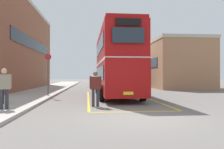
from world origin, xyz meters
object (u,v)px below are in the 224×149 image
(double_decker_bus, at_px, (116,62))
(bus_stop_sign, at_px, (48,71))
(pedestrian_waiting_near, at_px, (4,86))
(pedestrian_boarding, at_px, (95,86))
(single_deck_bus, at_px, (121,75))

(double_decker_bus, height_order, bus_stop_sign, double_decker_bus)
(double_decker_bus, xyz_separation_m, pedestrian_waiting_near, (-5.39, -7.02, -1.39))
(pedestrian_waiting_near, height_order, bus_stop_sign, bus_stop_sign)
(pedestrian_boarding, bearing_deg, double_decker_bus, 74.23)
(bus_stop_sign, bearing_deg, pedestrian_boarding, -57.49)
(pedestrian_boarding, distance_m, pedestrian_waiting_near, 4.10)
(pedestrian_boarding, relative_size, pedestrian_waiting_near, 1.03)
(pedestrian_boarding, height_order, bus_stop_sign, bus_stop_sign)
(double_decker_bus, distance_m, pedestrian_waiting_near, 8.96)
(double_decker_bus, xyz_separation_m, pedestrian_boarding, (-1.57, -5.55, -1.50))
(double_decker_bus, bearing_deg, pedestrian_boarding, -105.77)
(double_decker_bus, relative_size, bus_stop_sign, 3.66)
(single_deck_bus, height_order, bus_stop_sign, bus_stop_sign)
(single_deck_bus, bearing_deg, double_decker_bus, -98.33)
(pedestrian_boarding, xyz_separation_m, pedestrian_waiting_near, (-3.82, -1.47, 0.11))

